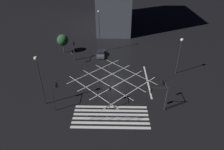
% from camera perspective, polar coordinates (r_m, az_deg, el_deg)
% --- Properties ---
extents(ground_plane, '(200.00, 200.00, 0.00)m').
position_cam_1_polar(ground_plane, '(39.32, -0.00, -1.54)').
color(ground_plane, black).
extents(road_markings, '(17.46, 21.42, 0.01)m').
position_cam_1_polar(road_markings, '(34.02, 0.55, -7.58)').
color(road_markings, silver).
rests_on(road_markings, ground_plane).
extents(traffic_light_nw_main, '(0.39, 0.36, 4.55)m').
position_cam_1_polar(traffic_light_nw_main, '(46.43, -10.85, 7.87)').
color(traffic_light_nw_main, '#2D2D30').
rests_on(traffic_light_nw_main, ground_plane).
extents(traffic_light_se_main, '(2.75, 0.36, 4.47)m').
position_cam_1_polar(traffic_light_se_main, '(31.11, 13.12, -5.19)').
color(traffic_light_se_main, '#2D2D30').
rests_on(traffic_light_se_main, ground_plane).
extents(traffic_light_nw_cross, '(0.36, 2.30, 3.65)m').
position_cam_1_polar(traffic_light_nw_cross, '(45.27, -11.04, 6.44)').
color(traffic_light_nw_cross, '#2D2D30').
rests_on(traffic_light_nw_cross, ground_plane).
extents(traffic_light_median_south, '(0.36, 1.95, 3.38)m').
position_cam_1_polar(traffic_light_median_south, '(31.83, -0.68, -5.15)').
color(traffic_light_median_south, '#2D2D30').
rests_on(traffic_light_median_south, ground_plane).
extents(traffic_light_se_cross, '(0.36, 2.62, 4.19)m').
position_cam_1_polar(traffic_light_se_cross, '(32.78, 14.88, -3.80)').
color(traffic_light_se_cross, '#2D2D30').
rests_on(traffic_light_se_cross, ground_plane).
extents(traffic_light_sw_cross, '(0.36, 2.76, 3.82)m').
position_cam_1_polar(traffic_light_sw_cross, '(32.93, -15.91, -4.36)').
color(traffic_light_sw_cross, '#2D2D30').
rests_on(traffic_light_sw_cross, ground_plane).
extents(street_lamp_east, '(0.62, 0.62, 8.80)m').
position_cam_1_polar(street_lamp_east, '(31.69, -20.36, 1.66)').
color(street_lamp_east, '#2D2D30').
rests_on(street_lamp_east, ground_plane).
extents(street_lamp_west, '(0.64, 0.64, 7.69)m').
position_cam_1_polar(street_lamp_west, '(41.11, 19.03, 7.74)').
color(street_lamp_west, '#2D2D30').
rests_on(street_lamp_west, ground_plane).
extents(street_lamp_far, '(0.54, 0.54, 10.31)m').
position_cam_1_polar(street_lamp_far, '(48.46, -3.71, 14.41)').
color(street_lamp_far, '#2D2D30').
rests_on(street_lamp_far, ground_plane).
extents(street_tree_near, '(2.75, 2.75, 4.75)m').
position_cam_1_polar(street_tree_near, '(50.58, -13.91, 9.67)').
color(street_tree_near, brown).
rests_on(street_tree_near, ground_plane).
extents(waiting_car, '(1.82, 4.22, 1.29)m').
position_cam_1_polar(waiting_car, '(48.68, -3.20, 6.14)').
color(waiting_car, '#474C51').
rests_on(waiting_car, ground_plane).
extents(pedestrian_railing, '(7.56, 0.19, 1.05)m').
position_cam_1_polar(pedestrian_railing, '(30.25, -0.00, -11.91)').
color(pedestrian_railing, '#B7B7BC').
rests_on(pedestrian_railing, ground_plane).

